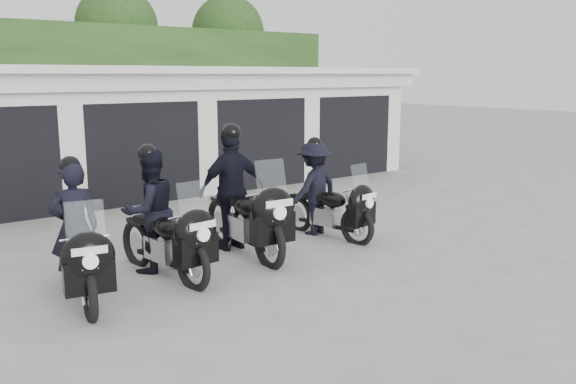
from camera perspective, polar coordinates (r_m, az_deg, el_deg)
ground at (r=9.17m, az=1.35°, el=-6.74°), size 80.00×80.00×0.00m
garage_block at (r=15.90m, az=-17.20°, el=5.55°), size 16.40×6.80×2.96m
background_vegetation at (r=20.58m, az=-21.24°, el=10.18°), size 20.00×3.90×5.80m
police_bike_a at (r=8.03m, az=-19.04°, el=-4.52°), size 0.88×2.09×1.84m
police_bike_b at (r=8.72m, az=-12.11°, el=-2.48°), size 0.92×2.17×1.89m
police_bike_c at (r=9.62m, az=-4.66°, el=-0.47°), size 1.19×2.41×2.10m
police_bike_d at (r=10.61m, az=3.11°, el=-0.10°), size 1.14×2.03×1.78m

